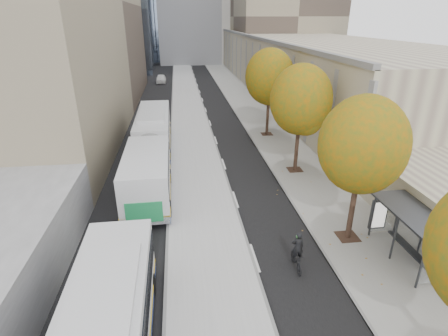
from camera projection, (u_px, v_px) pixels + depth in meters
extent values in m
cube|color=#A6A6A6|center=(190.00, 125.00, 37.76)|extent=(4.25, 150.00, 0.15)
cube|color=gray|center=(263.00, 123.00, 38.71)|extent=(4.75, 150.00, 0.08)
cube|color=gray|center=(288.00, 57.00, 64.88)|extent=(18.00, 92.00, 8.00)
cube|color=gray|center=(3.00, 0.00, 36.10)|extent=(24.00, 46.00, 25.00)
cube|color=#A19D95|center=(217.00, 0.00, 88.54)|extent=(30.00, 18.00, 30.00)
cube|color=#383A3F|center=(414.00, 213.00, 16.02)|extent=(1.90, 4.40, 0.10)
cylinder|color=#383A3F|center=(422.00, 265.00, 14.63)|extent=(0.10, 0.10, 2.40)
cube|color=silver|center=(422.00, 235.00, 16.60)|extent=(0.04, 4.00, 2.10)
cylinder|color=black|center=(352.00, 210.00, 17.96)|extent=(0.28, 0.28, 3.24)
sphere|color=#2F5817|center=(363.00, 145.00, 16.55)|extent=(4.20, 4.20, 4.20)
cylinder|color=black|center=(297.00, 149.00, 26.13)|extent=(0.28, 0.28, 3.38)
sphere|color=#2F5817|center=(301.00, 100.00, 24.66)|extent=(4.40, 4.40, 4.40)
cylinder|color=black|center=(268.00, 117.00, 34.30)|extent=(0.28, 0.28, 3.51)
sphere|color=#2F5817|center=(270.00, 77.00, 32.77)|extent=(4.60, 4.60, 4.60)
cube|color=silver|center=(152.00, 147.00, 27.16)|extent=(2.99, 18.90, 3.14)
cube|color=black|center=(151.00, 140.00, 26.93)|extent=(3.04, 18.15, 1.09)
cube|color=#1A7A43|center=(142.00, 212.00, 18.75)|extent=(1.99, 0.09, 1.22)
imported|color=black|center=(296.00, 260.00, 16.20)|extent=(0.47, 1.56, 0.93)
imported|color=black|center=(298.00, 247.00, 15.91)|extent=(0.58, 0.39, 1.57)
sphere|color=#357E37|center=(299.00, 236.00, 15.67)|extent=(0.24, 0.24, 0.24)
imported|color=silver|center=(161.00, 79.00, 62.67)|extent=(1.71, 4.21, 1.43)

